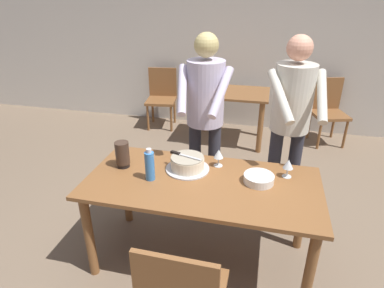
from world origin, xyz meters
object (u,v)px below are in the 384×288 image
at_px(person_standing_beside, 291,116).
at_px(background_table, 232,103).
at_px(wine_glass_near, 288,165).
at_px(cake_knife, 180,154).
at_px(cake_on_platter, 187,164).
at_px(background_chair_0, 162,95).
at_px(background_chair_1, 328,109).
at_px(wine_glass_far, 219,154).
at_px(hurricane_lamp, 122,154).
at_px(person_cutting_cake, 205,110).
at_px(plate_stack, 259,179).
at_px(main_dining_table, 202,194).
at_px(water_bottle, 150,165).

relative_size(person_standing_beside, background_table, 1.72).
bearing_deg(wine_glass_near, cake_knife, -176.68).
bearing_deg(cake_on_platter, background_chair_0, 112.57).
height_order(wine_glass_near, background_chair_0, background_chair_0).
bearing_deg(wine_glass_near, background_chair_1, 75.53).
bearing_deg(wine_glass_far, cake_knife, -162.54).
bearing_deg(hurricane_lamp, person_cutting_cake, 45.39).
relative_size(plate_stack, person_cutting_cake, 0.13).
xyz_separation_m(wine_glass_far, person_cutting_cake, (-0.19, 0.37, 0.22)).
bearing_deg(person_standing_beside, plate_stack, -109.82).
distance_m(wine_glass_far, person_standing_beside, 0.70).
height_order(cake_on_platter, cake_knife, cake_knife).
height_order(cake_on_platter, wine_glass_far, wine_glass_far).
distance_m(main_dining_table, water_bottle, 0.44).
distance_m(background_table, background_chair_1, 1.36).
relative_size(cake_on_platter, person_cutting_cake, 0.20).
relative_size(cake_on_platter, wine_glass_far, 2.36).
relative_size(plate_stack, wine_glass_far, 1.53).
height_order(plate_stack, background_table, plate_stack).
relative_size(wine_glass_near, water_bottle, 0.58).
bearing_deg(hurricane_lamp, wine_glass_far, 14.21).
relative_size(wine_glass_far, background_chair_0, 0.16).
xyz_separation_m(person_cutting_cake, background_chair_0, (-1.11, 2.11, -0.58)).
distance_m(main_dining_table, wine_glass_far, 0.34).
relative_size(cake_knife, person_cutting_cake, 0.15).
height_order(plate_stack, person_cutting_cake, person_cutting_cake).
relative_size(cake_knife, plate_stack, 1.20).
xyz_separation_m(wine_glass_near, wine_glass_far, (-0.53, 0.04, 0.00)).
bearing_deg(cake_on_platter, main_dining_table, -44.92).
xyz_separation_m(wine_glass_far, background_chair_0, (-1.30, 2.48, -0.36)).
bearing_deg(cake_knife, background_table, 86.38).
height_order(wine_glass_far, person_standing_beside, person_standing_beside).
relative_size(wine_glass_far, person_standing_beside, 0.08).
height_order(cake_on_platter, water_bottle, water_bottle).
distance_m(water_bottle, background_table, 2.46).
height_order(main_dining_table, background_chair_1, background_chair_1).
distance_m(cake_on_platter, cake_knife, 0.10).
xyz_separation_m(cake_on_platter, background_chair_0, (-1.08, 2.59, -0.31)).
relative_size(main_dining_table, background_chair_1, 1.90).
relative_size(main_dining_table, hurricane_lamp, 8.16).
bearing_deg(wine_glass_far, wine_glass_near, -4.80).
bearing_deg(plate_stack, wine_glass_near, 32.41).
distance_m(hurricane_lamp, person_standing_beside, 1.40).
relative_size(wine_glass_far, background_table, 0.14).
distance_m(person_cutting_cake, person_standing_beside, 0.72).
relative_size(person_cutting_cake, person_standing_beside, 1.00).
bearing_deg(wine_glass_near, person_standing_beside, 89.56).
bearing_deg(wine_glass_near, cake_on_platter, -174.79).
distance_m(cake_on_platter, water_bottle, 0.31).
height_order(water_bottle, background_chair_1, water_bottle).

